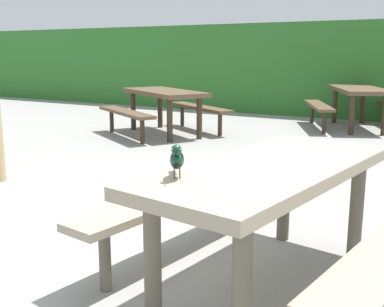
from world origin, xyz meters
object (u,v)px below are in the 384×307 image
Objects in this scene: bird_grackle at (177,159)px; picnic_table_mid_left at (164,101)px; picnic_table_foreground at (269,195)px; picnic_table_mid_right at (359,98)px.

bird_grackle reaches higher than picnic_table_mid_left.
picnic_table_foreground is 0.68m from bird_grackle.
picnic_table_foreground is 0.86× the size of picnic_table_mid_right.
bird_grackle is 5.75m from picnic_table_mid_left.
bird_grackle is 7.03m from picnic_table_mid_right.
picnic_table_foreground and picnic_table_mid_left have the same top height.
picnic_table_foreground is 6.51m from picnic_table_mid_right.
bird_grackle is (-0.29, -0.54, 0.29)m from picnic_table_foreground.
bird_grackle is at bearing -56.14° from picnic_table_mid_left.
picnic_table_mid_left is at bearing 129.53° from picnic_table_foreground.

